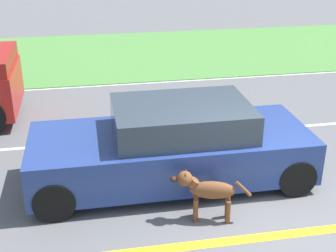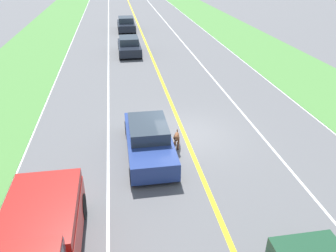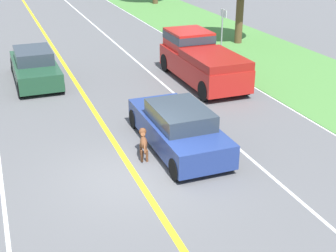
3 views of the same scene
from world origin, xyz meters
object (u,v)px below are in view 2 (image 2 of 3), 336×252
object	(u,v)px
dog	(176,138)
ego_car	(149,140)
car_trailing_mid	(126,24)
car_trailing_near	(129,46)

from	to	relation	value
dog	ego_car	bearing A→B (deg)	26.36
ego_car	dog	world-z (taller)	ego_car
dog	car_trailing_mid	bearing A→B (deg)	-73.31
car_trailing_mid	dog	bearing A→B (deg)	92.16
car_trailing_mid	ego_car	bearing A→B (deg)	89.42
dog	car_trailing_mid	xyz separation A→B (m)	(0.95, -25.20, 0.15)
ego_car	car_trailing_mid	distance (m)	25.46
ego_car	car_trailing_mid	world-z (taller)	car_trailing_mid
ego_car	car_trailing_near	bearing A→B (deg)	-90.24
ego_car	car_trailing_near	size ratio (longest dim) A/B	1.08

